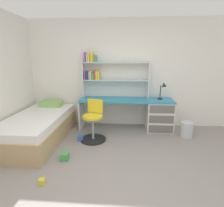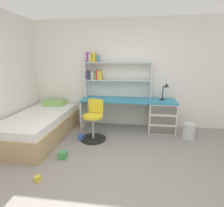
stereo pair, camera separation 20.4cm
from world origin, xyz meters
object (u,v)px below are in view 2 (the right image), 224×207
(toy_block_green_0, at_px, (63,155))
(desk_lamp, at_px, (166,89))
(toy_block_yellow_2, at_px, (38,179))
(desk, at_px, (152,114))
(toy_block_blue_1, at_px, (81,137))
(swivel_chair, at_px, (94,124))
(bed_platform, at_px, (40,125))
(waste_bin, at_px, (189,131))
(bookshelf_hutch, at_px, (107,72))

(toy_block_green_0, bearing_deg, desk_lamp, 38.80)
(toy_block_green_0, distance_m, toy_block_yellow_2, 0.61)
(desk, distance_m, toy_block_blue_1, 1.68)
(swivel_chair, distance_m, toy_block_blue_1, 0.38)
(bed_platform, bearing_deg, swivel_chair, 2.91)
(swivel_chair, relative_size, waste_bin, 2.48)
(toy_block_blue_1, bearing_deg, bed_platform, 178.32)
(bed_platform, xyz_separation_m, toy_block_yellow_2, (0.68, -1.34, -0.22))
(bed_platform, bearing_deg, waste_bin, 6.02)
(swivel_chair, distance_m, bed_platform, 1.14)
(waste_bin, distance_m, toy_block_yellow_2, 2.92)
(desk, height_order, waste_bin, desk)
(desk_lamp, relative_size, waste_bin, 1.16)
(desk_lamp, xyz_separation_m, swivel_chair, (-1.49, -0.67, -0.65))
(desk, relative_size, desk_lamp, 5.57)
(waste_bin, distance_m, toy_block_blue_1, 2.23)
(desk_lamp, height_order, waste_bin, desk_lamp)
(bed_platform, bearing_deg, bookshelf_hutch, 33.85)
(desk_lamp, xyz_separation_m, waste_bin, (0.45, -0.40, -0.81))
(bed_platform, distance_m, toy_block_green_0, 1.11)
(toy_block_blue_1, bearing_deg, toy_block_yellow_2, -98.73)
(desk_lamp, distance_m, waste_bin, 1.01)
(waste_bin, relative_size, toy_block_green_0, 2.66)
(waste_bin, bearing_deg, toy_block_blue_1, -170.91)
(desk, bearing_deg, toy_block_green_0, -137.17)
(desk, distance_m, desk_lamp, 0.63)
(bookshelf_hutch, distance_m, desk_lamp, 1.39)
(toy_block_green_0, bearing_deg, waste_bin, 25.18)
(waste_bin, relative_size, toy_block_yellow_2, 4.36)
(swivel_chair, bearing_deg, toy_block_yellow_2, -107.85)
(toy_block_yellow_2, bearing_deg, swivel_chair, 72.15)
(desk_lamp, xyz_separation_m, toy_block_green_0, (-1.83, -1.47, -0.91))
(toy_block_green_0, bearing_deg, desk, 42.83)
(toy_block_yellow_2, bearing_deg, toy_block_green_0, 79.35)
(swivel_chair, bearing_deg, toy_block_green_0, -112.82)
(swivel_chair, xyz_separation_m, toy_block_green_0, (-0.34, -0.81, -0.27))
(desk, distance_m, waste_bin, 0.85)
(toy_block_green_0, xyz_separation_m, toy_block_blue_1, (0.09, 0.72, -0.01))
(desk, xyz_separation_m, toy_block_blue_1, (-1.47, -0.73, -0.35))
(toy_block_blue_1, bearing_deg, waste_bin, 9.09)
(bed_platform, xyz_separation_m, toy_block_blue_1, (0.89, -0.03, -0.20))
(toy_block_green_0, bearing_deg, bookshelf_hutch, 72.99)
(waste_bin, relative_size, toy_block_blue_1, 3.13)
(swivel_chair, bearing_deg, desk, 27.71)
(bookshelf_hutch, height_order, swivel_chair, bookshelf_hutch)
(bookshelf_hutch, bearing_deg, desk_lamp, -6.04)
(desk, bearing_deg, toy_block_yellow_2, -129.35)
(bed_platform, height_order, toy_block_yellow_2, bed_platform)
(bookshelf_hutch, xyz_separation_m, toy_block_blue_1, (-0.40, -0.89, -1.28))
(desk, xyz_separation_m, waste_bin, (0.72, -0.38, -0.24))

